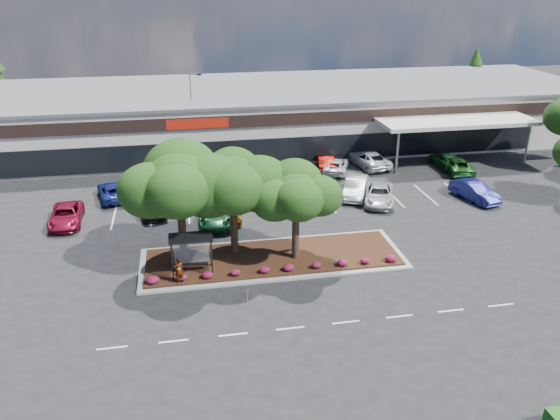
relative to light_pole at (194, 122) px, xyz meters
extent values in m
plane|color=black|center=(6.29, -28.04, -3.98)|extent=(160.00, 160.00, 0.00)
cube|color=silver|center=(6.29, 5.96, -0.98)|extent=(80.00, 20.00, 6.00)
cube|color=#59595C|center=(6.29, 5.96, 2.12)|extent=(80.40, 20.40, 0.30)
cube|color=black|center=(6.29, -4.09, 0.82)|extent=(80.00, 0.25, 1.20)
cube|color=black|center=(6.29, -4.09, -2.38)|extent=(60.00, 0.18, 2.60)
cube|color=red|center=(0.29, -4.16, 0.82)|extent=(6.00, 0.12, 1.00)
cube|color=silver|center=(26.29, -6.54, 0.42)|extent=(16.00, 5.00, 0.40)
cylinder|color=gray|center=(19.29, -8.54, -1.88)|extent=(0.24, 0.24, 4.20)
cylinder|color=gray|center=(33.29, -8.54, -1.88)|extent=(0.24, 0.24, 4.20)
cube|color=#9E9E99|center=(4.29, -24.04, -3.90)|extent=(18.00, 6.00, 0.15)
cube|color=#422615|center=(4.29, -24.04, -3.78)|extent=(17.20, 5.20, 0.12)
cube|color=silver|center=(-5.71, -32.04, -3.97)|extent=(1.60, 0.12, 0.01)
cube|color=silver|center=(-2.51, -32.04, -3.97)|extent=(1.60, 0.12, 0.01)
cube|color=silver|center=(0.69, -32.04, -3.97)|extent=(1.60, 0.12, 0.01)
cube|color=silver|center=(3.89, -32.04, -3.97)|extent=(1.60, 0.12, 0.01)
cube|color=silver|center=(7.09, -32.04, -3.97)|extent=(1.60, 0.12, 0.01)
cube|color=silver|center=(10.29, -32.04, -3.97)|extent=(1.60, 0.12, 0.01)
cube|color=silver|center=(13.49, -32.04, -3.97)|extent=(1.60, 0.12, 0.01)
cube|color=silver|center=(16.69, -32.04, -3.97)|extent=(1.60, 0.12, 0.01)
cube|color=silver|center=(-10.21, -14.54, -3.97)|extent=(0.12, 5.00, 0.01)
cube|color=silver|center=(-7.21, -14.54, -3.97)|extent=(0.12, 5.00, 0.01)
cube|color=silver|center=(-4.21, -14.54, -3.97)|extent=(0.12, 5.00, 0.01)
cube|color=silver|center=(-1.21, -14.54, -3.97)|extent=(0.12, 5.00, 0.01)
cube|color=silver|center=(1.79, -14.54, -3.97)|extent=(0.12, 5.00, 0.01)
cube|color=silver|center=(4.79, -14.54, -3.97)|extent=(0.12, 5.00, 0.01)
cube|color=silver|center=(7.79, -14.54, -3.97)|extent=(0.12, 5.00, 0.01)
cube|color=silver|center=(10.79, -14.54, -3.97)|extent=(0.12, 5.00, 0.01)
cube|color=silver|center=(13.79, -14.54, -3.97)|extent=(0.12, 5.00, 0.01)
cube|color=silver|center=(16.79, -14.54, -3.97)|extent=(0.12, 5.00, 0.01)
cube|color=silver|center=(19.79, -14.54, -3.97)|extent=(0.12, 5.00, 0.01)
cube|color=silver|center=(22.79, -14.54, -3.97)|extent=(0.12, 5.00, 0.01)
cylinder|color=black|center=(-2.46, -24.59, -2.47)|extent=(0.08, 0.08, 2.50)
cylinder|color=black|center=(0.04, -24.59, -2.47)|extent=(0.08, 0.08, 2.50)
cylinder|color=black|center=(-2.46, -25.89, -2.47)|extent=(0.08, 0.08, 2.50)
cylinder|color=black|center=(0.04, -25.89, -2.47)|extent=(0.08, 0.08, 2.50)
cube|color=black|center=(-1.21, -25.24, -1.18)|extent=(2.75, 1.55, 0.10)
cube|color=silver|center=(-1.21, -24.59, -2.34)|extent=(2.30, 0.03, 2.00)
cube|color=black|center=(-1.21, -24.99, -3.27)|extent=(2.00, 0.35, 0.06)
cone|color=#19340F|center=(40.29, 15.96, 0.52)|extent=(3.96, 3.96, 9.00)
imported|color=#594C47|center=(-2.07, -26.34, -2.86)|extent=(0.72, 0.58, 1.71)
cube|color=#9E9E99|center=(-0.10, -0.04, -3.78)|extent=(0.50, 0.50, 0.40)
cylinder|color=gray|center=(-0.10, -0.04, 0.74)|extent=(0.14, 0.14, 8.62)
cube|color=gray|center=(0.32, 0.12, 4.90)|extent=(0.92, 0.52, 0.14)
cube|color=black|center=(0.79, 0.29, 4.83)|extent=(0.53, 0.44, 0.18)
cube|color=tan|center=(1.86, -29.04, -3.53)|extent=(0.03, 0.03, 0.89)
cube|color=#FF43A8|center=(1.91, -29.04, -3.16)|extent=(0.02, 0.14, 0.18)
imported|color=maroon|center=(-10.70, -15.22, -3.27)|extent=(2.58, 5.19, 1.41)
imported|color=black|center=(-4.19, -14.26, -3.11)|extent=(2.98, 5.35, 1.72)
imported|color=#663607|center=(1.69, -16.12, -3.20)|extent=(2.40, 5.42, 1.55)
imported|color=#1A562B|center=(1.09, -16.85, -3.17)|extent=(3.65, 6.19, 1.62)
imported|color=silver|center=(8.67, -13.25, -3.29)|extent=(2.81, 4.33, 1.37)
imported|color=#B5B5B5|center=(15.00, -15.52, -3.24)|extent=(4.08, 5.80, 1.47)
imported|color=#A3A9AF|center=(13.46, -13.69, -3.13)|extent=(3.73, 5.44, 1.70)
imported|color=navy|center=(23.40, -16.39, -3.18)|extent=(2.93, 5.10, 1.59)
imported|color=#184F29|center=(23.72, -16.10, -3.28)|extent=(2.43, 4.95, 1.38)
imported|color=navy|center=(-7.60, -10.42, -3.28)|extent=(3.31, 5.38, 1.39)
imported|color=black|center=(-1.83, -10.45, -3.27)|extent=(2.39, 5.00, 1.41)
imported|color=black|center=(3.64, -6.29, -3.21)|extent=(3.65, 5.65, 1.52)
imported|color=brown|center=(4.19, -9.66, -3.22)|extent=(2.79, 4.74, 1.51)
imported|color=#BDBDBD|center=(13.48, -7.19, -3.29)|extent=(3.82, 5.38, 1.36)
imported|color=maroon|center=(12.71, -6.21, -3.23)|extent=(2.31, 4.73, 1.49)
imported|color=silver|center=(17.28, -6.11, -3.17)|extent=(3.61, 6.19, 1.62)
imported|color=#1A4C28|center=(25.06, -7.64, -3.30)|extent=(2.27, 4.89, 1.36)
imported|color=#174D17|center=(25.30, -9.32, -3.25)|extent=(3.13, 5.52, 1.45)
camera|label=1|loc=(-1.25, -56.73, 14.07)|focal=35.00mm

